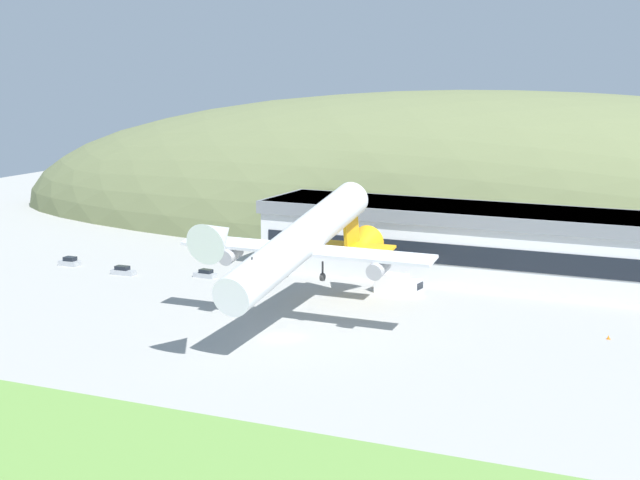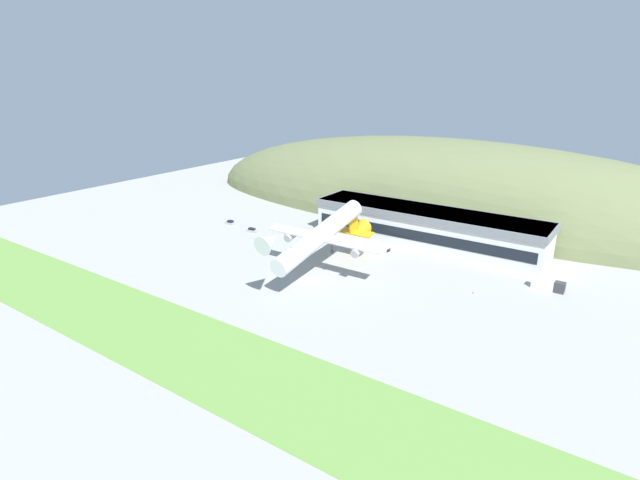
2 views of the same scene
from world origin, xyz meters
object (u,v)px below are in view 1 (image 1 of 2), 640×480
Objects in this scene: traffic_cone_0 at (608,337)px; service_car_1 at (123,271)px; box_truck at (397,285)px; service_car_0 at (70,262)px; cargo_airplane at (301,243)px; service_car_3 at (205,274)px; service_car_2 at (254,276)px; terminal_building at (486,239)px.

service_car_1 is at bearing 175.74° from traffic_cone_0.
service_car_0 is at bearing -175.91° from box_truck.
box_truck is 13.20× the size of traffic_cone_0.
cargo_airplane is 39.13m from service_car_3.
service_car_2 is (22.38, 5.78, 0.01)m from service_car_1.
service_car_3 reaches higher than traffic_cone_0.
service_car_0 is at bearing 170.09° from service_car_1.
cargo_airplane is 11.55× the size of service_car_1.
service_car_0 is 0.92× the size of service_car_2.
service_car_3 is at bearing 171.50° from traffic_cone_0.
service_car_1 is at bearing 156.67° from cargo_airplane.
box_truck is at bearing 4.29° from service_car_3.
cargo_airplane is 61.66m from service_car_0.
terminal_building is 62.07m from service_car_1.
service_car_2 is (35.69, 3.45, -0.02)m from service_car_0.
service_car_1 is 83.44m from traffic_cone_0.
service_car_0 is 0.86× the size of service_car_1.
terminal_building is 19.69× the size of service_car_3.
cargo_airplane is at bearing -49.28° from service_car_2.
service_car_1 is at bearing -172.04° from box_truck.
service_car_0 is (-70.74, -20.35, -6.24)m from terminal_building.
service_car_1 is (-57.43, -22.68, -6.28)m from terminal_building.
terminal_building is at bearing 21.55° from service_car_1.
cargo_airplane reaches higher than service_car_2.
service_car_3 is at bearing -175.71° from box_truck.
service_car_0 reaches higher than service_car_2.
box_truck reaches higher than service_car_2.
service_car_0 is 61.35m from box_truck.
service_car_2 reaches higher than traffic_cone_0.
traffic_cone_0 is at bearing -20.06° from box_truck.
traffic_cone_0 is at bearing 17.56° from cargo_airplane.
service_car_2 is at bearing 5.53° from service_car_0.
traffic_cone_0 is (96.52, -8.52, -0.38)m from service_car_0.
terminal_building reaches higher than service_car_3.
terminal_building reaches higher than service_car_1.
cargo_airplane is 43.27m from traffic_cone_0.
cargo_airplane is 48.73m from service_car_1.
service_car_0 is 27.29m from service_car_3.
terminal_building is at bearing 25.73° from service_car_2.
service_car_0 is at bearing -176.16° from service_car_3.
service_car_2 is at bearing 168.86° from traffic_cone_0.
service_car_0 is 35.85m from service_car_2.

